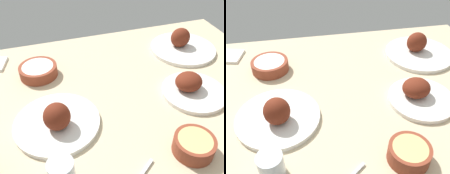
% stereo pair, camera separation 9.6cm
% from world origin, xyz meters
% --- Properties ---
extents(dining_table, '(1.40, 0.90, 0.04)m').
position_xyz_m(dining_table, '(0.00, 0.00, 0.02)').
color(dining_table, '#C6B28E').
rests_on(dining_table, ground).
extents(plate_far_side, '(0.24, 0.24, 0.08)m').
position_xyz_m(plate_far_side, '(-0.28, 0.10, 0.06)').
color(plate_far_side, silver).
rests_on(plate_far_side, dining_table).
extents(plate_center_main, '(0.28, 0.28, 0.10)m').
position_xyz_m(plate_center_main, '(0.22, 0.11, 0.07)').
color(plate_center_main, silver).
rests_on(plate_center_main, dining_table).
extents(plate_near_viewer, '(0.30, 0.30, 0.10)m').
position_xyz_m(plate_near_viewer, '(-0.40, -0.19, 0.06)').
color(plate_near_viewer, silver).
rests_on(plate_near_viewer, dining_table).
extents(bowl_pasta, '(0.12, 0.12, 0.05)m').
position_xyz_m(bowl_pasta, '(-0.14, 0.34, 0.07)').
color(bowl_pasta, brown).
rests_on(bowl_pasta, dining_table).
extents(bowl_cream, '(0.15, 0.15, 0.05)m').
position_xyz_m(bowl_cream, '(0.25, -0.19, 0.07)').
color(bowl_cream, brown).
rests_on(bowl_cream, dining_table).
extents(water_tumbler, '(0.07, 0.07, 0.08)m').
position_xyz_m(water_tumbler, '(0.24, 0.31, 0.08)').
color(water_tumbler, silver).
rests_on(water_tumbler, dining_table).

